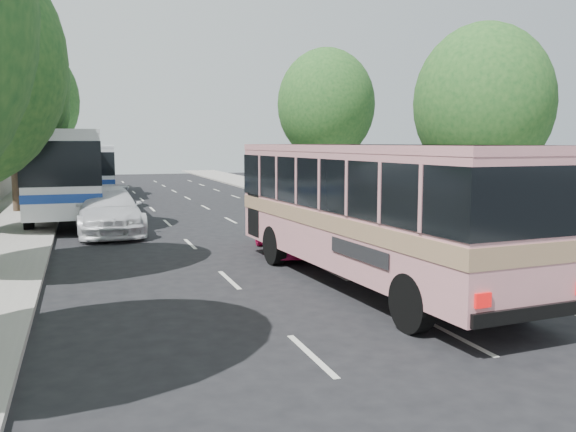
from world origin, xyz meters
name	(u,v)px	position (x,y,z in m)	size (l,w,h in m)	color
ground	(362,314)	(0.00, 0.00, 0.00)	(120.00, 120.00, 0.00)	black
sidewalk_left	(15,217)	(-8.50, 20.00, 0.07)	(4.00, 90.00, 0.15)	#9E998E
sidewalk_right	(344,205)	(8.50, 20.00, 0.06)	(4.00, 90.00, 0.12)	#9E998E
tree_left_d	(13,101)	(-8.52, 21.94, 5.63)	(5.52, 5.52, 8.60)	#38281E
tree_left_e	(27,96)	(-8.42, 29.94, 6.43)	(6.30, 6.30, 9.82)	#38281E
tree_left_f	(33,110)	(-8.62, 37.94, 6.00)	(5.88, 5.88, 9.16)	#38281E
tree_right_near	(486,98)	(8.78, 7.94, 5.20)	(5.10, 5.10, 7.95)	#38281E
tree_right_far	(328,101)	(9.08, 23.94, 6.12)	(6.00, 6.00, 9.35)	#38281E
pink_bus	(369,198)	(1.30, 2.38, 2.19)	(3.57, 11.20, 3.52)	#D2878E
pink_taxi	(292,226)	(1.00, 7.37, 0.86)	(2.02, 5.03, 1.71)	#DE1356
white_pickup	(108,211)	(-4.50, 13.67, 0.88)	(2.47, 6.09, 1.77)	silver
tour_coach_front	(62,166)	(-6.30, 19.77, 2.46)	(3.17, 13.70, 4.09)	silver
tour_coach_rear	(96,165)	(-4.50, 32.53, 2.04)	(2.94, 11.41, 3.39)	white
taxi_roof_sign	(292,197)	(1.00, 7.37, 1.80)	(0.55, 0.18, 0.18)	silver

